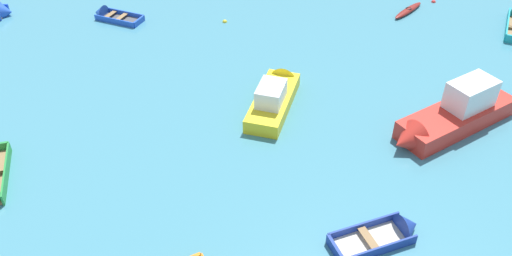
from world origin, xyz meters
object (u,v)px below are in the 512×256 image
object	(u,v)px
motor_launch_red_cluster_inner	(451,116)
rowboat_blue_near_camera	(108,15)
motor_launch_yellow_outer_left	(275,95)
mooring_buoy_central	(225,22)
rowboat_deep_blue_center	(392,232)
mooring_buoy_midfield	(433,2)
kayak_maroon_distant_center	(408,10)

from	to	relation	value
motor_launch_red_cluster_inner	rowboat_blue_near_camera	world-z (taller)	motor_launch_red_cluster_inner
motor_launch_yellow_outer_left	rowboat_blue_near_camera	xyz separation A→B (m)	(-10.47, 9.60, -0.37)
motor_launch_red_cluster_inner	mooring_buoy_central	world-z (taller)	motor_launch_red_cluster_inner
rowboat_deep_blue_center	motor_launch_red_cluster_inner	xyz separation A→B (m)	(4.02, 6.53, 0.55)
rowboat_deep_blue_center	mooring_buoy_central	xyz separation A→B (m)	(-7.04, 17.59, -0.20)
rowboat_deep_blue_center	mooring_buoy_midfield	size ratio (longest dim) A/B	12.56
mooring_buoy_midfield	rowboat_deep_blue_center	bearing A→B (deg)	-109.03
mooring_buoy_central	motor_launch_red_cluster_inner	bearing A→B (deg)	-44.99
rowboat_deep_blue_center	rowboat_blue_near_camera	world-z (taller)	rowboat_deep_blue_center
rowboat_deep_blue_center	kayak_maroon_distant_center	bearing A→B (deg)	75.31
motor_launch_red_cluster_inner	mooring_buoy_central	bearing A→B (deg)	135.01
rowboat_blue_near_camera	mooring_buoy_midfield	world-z (taller)	rowboat_blue_near_camera
motor_launch_red_cluster_inner	motor_launch_yellow_outer_left	bearing A→B (deg)	165.48
rowboat_deep_blue_center	motor_launch_red_cluster_inner	world-z (taller)	motor_launch_red_cluster_inner
rowboat_blue_near_camera	mooring_buoy_central	size ratio (longest dim) A/B	11.66
rowboat_blue_near_camera	mooring_buoy_central	distance (m)	7.60
kayak_maroon_distant_center	motor_launch_red_cluster_inner	distance (m)	12.41
rowboat_deep_blue_center	rowboat_blue_near_camera	distance (m)	23.38
kayak_maroon_distant_center	motor_launch_red_cluster_inner	world-z (taller)	motor_launch_red_cluster_inner
motor_launch_yellow_outer_left	motor_launch_red_cluster_inner	distance (m)	8.43
rowboat_deep_blue_center	mooring_buoy_midfield	bearing A→B (deg)	70.97
motor_launch_red_cluster_inner	rowboat_blue_near_camera	xyz separation A→B (m)	(-18.63, 11.72, -0.57)
rowboat_deep_blue_center	motor_launch_yellow_outer_left	bearing A→B (deg)	115.62
mooring_buoy_central	mooring_buoy_midfield	bearing A→B (deg)	11.40
motor_launch_red_cluster_inner	mooring_buoy_midfield	size ratio (longest dim) A/B	23.04
rowboat_deep_blue_center	motor_launch_yellow_outer_left	size ratio (longest dim) A/B	0.67
rowboat_blue_near_camera	mooring_buoy_midfield	size ratio (longest dim) A/B	11.96
rowboat_blue_near_camera	kayak_maroon_distant_center	bearing A→B (deg)	1.88
motor_launch_yellow_outer_left	mooring_buoy_central	xyz separation A→B (m)	(-2.90, 8.94, -0.53)
mooring_buoy_midfield	mooring_buoy_central	bearing A→B (deg)	-168.60
motor_launch_red_cluster_inner	mooring_buoy_midfield	world-z (taller)	motor_launch_red_cluster_inner
motor_launch_red_cluster_inner	mooring_buoy_central	size ratio (longest dim) A/B	22.47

